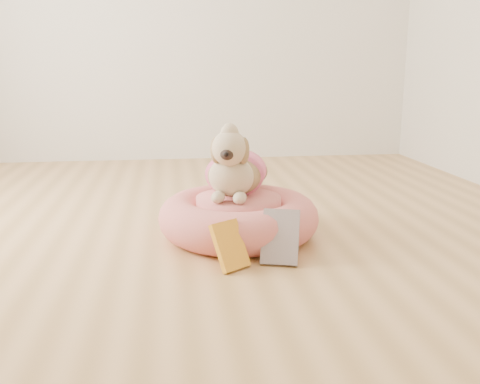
{
  "coord_description": "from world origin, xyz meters",
  "views": [
    {
      "loc": [
        -0.05,
        -2.28,
        0.78
      ],
      "look_at": [
        0.26,
        0.04,
        0.22
      ],
      "focal_mm": 40.0,
      "sensor_mm": 36.0,
      "label": 1
    }
  ],
  "objects": [
    {
      "name": "book_white",
      "position": [
        0.39,
        -0.26,
        0.1
      ],
      "size": [
        0.18,
        0.18,
        0.21
      ],
      "primitive_type": "cube",
      "rotation": [
        -0.55,
        0.0,
        -0.3
      ],
      "color": "silver",
      "rests_on": "floor"
    },
    {
      "name": "floor",
      "position": [
        0.0,
        0.0,
        0.0
      ],
      "size": [
        4.5,
        4.5,
        0.0
      ],
      "primitive_type": "plane",
      "color": "#B3854A",
      "rests_on": "ground"
    },
    {
      "name": "book_yellow",
      "position": [
        0.18,
        -0.3,
        0.09
      ],
      "size": [
        0.17,
        0.16,
        0.19
      ],
      "primitive_type": "cube",
      "rotation": [
        -0.47,
        0.0,
        0.61
      ],
      "color": "yellow",
      "rests_on": "floor"
    },
    {
      "name": "dog",
      "position": [
        0.25,
        0.13,
        0.37
      ],
      "size": [
        0.45,
        0.55,
        0.35
      ],
      "primitive_type": null,
      "rotation": [
        0.0,
        0.0,
        -0.28
      ],
      "color": "brown",
      "rests_on": "pet_bed"
    },
    {
      "name": "pet_bed",
      "position": [
        0.26,
        0.09,
        0.09
      ],
      "size": [
        0.74,
        0.74,
        0.19
      ],
      "color": "#D25263",
      "rests_on": "floor"
    }
  ]
}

